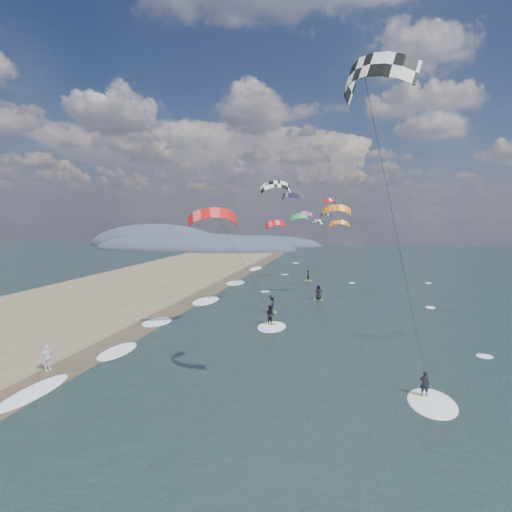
# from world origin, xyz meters

# --- Properties ---
(ground) EXTENTS (260.00, 260.00, 0.00)m
(ground) POSITION_xyz_m (0.00, 0.00, 0.00)
(ground) COLOR black
(ground) RESTS_ON ground
(sand_strip) EXTENTS (26.00, 240.00, 0.00)m
(sand_strip) POSITION_xyz_m (-24.00, 10.00, 0.00)
(sand_strip) COLOR brown
(sand_strip) RESTS_ON ground
(wet_sand_strip) EXTENTS (3.00, 240.00, 0.00)m
(wet_sand_strip) POSITION_xyz_m (-12.00, 10.00, 0.00)
(wet_sand_strip) COLOR #382D23
(wet_sand_strip) RESTS_ON ground
(coastal_hills) EXTENTS (80.00, 41.00, 15.00)m
(coastal_hills) POSITION_xyz_m (-44.84, 107.86, 0.00)
(coastal_hills) COLOR #3D4756
(coastal_hills) RESTS_ON ground
(kitesurfer_near_a) EXTENTS (7.46, 9.15, 17.53)m
(kitesurfer_near_a) POSITION_xyz_m (8.02, -2.47, 12.86)
(kitesurfer_near_a) COLOR #C7DF27
(kitesurfer_near_a) RESTS_ON ground
(kitesurfer_near_b) EXTENTS (7.31, 8.98, 11.84)m
(kitesurfer_near_b) POSITION_xyz_m (-2.98, 12.08, 7.60)
(kitesurfer_near_b) COLOR #C7DF27
(kitesurfer_near_b) RESTS_ON ground
(far_kitesurfers) EXTENTS (5.54, 24.07, 1.85)m
(far_kitesurfers) POSITION_xyz_m (0.43, 27.69, 0.92)
(far_kitesurfers) COLOR #C7DF27
(far_kitesurfers) RESTS_ON ground
(bg_kite_field) EXTENTS (12.68, 67.24, 6.15)m
(bg_kite_field) POSITION_xyz_m (0.25, 53.50, 11.31)
(bg_kite_field) COLOR orange
(bg_kite_field) RESTS_ON ground
(shoreline_surf) EXTENTS (2.40, 79.40, 0.11)m
(shoreline_surf) POSITION_xyz_m (-10.80, 14.75, 0.00)
(shoreline_surf) COLOR white
(shoreline_surf) RESTS_ON ground
(beach_walker) EXTENTS (0.82, 1.12, 1.76)m
(beach_walker) POSITION_xyz_m (-13.06, 1.30, 0.88)
(beach_walker) COLOR white
(beach_walker) RESTS_ON ground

